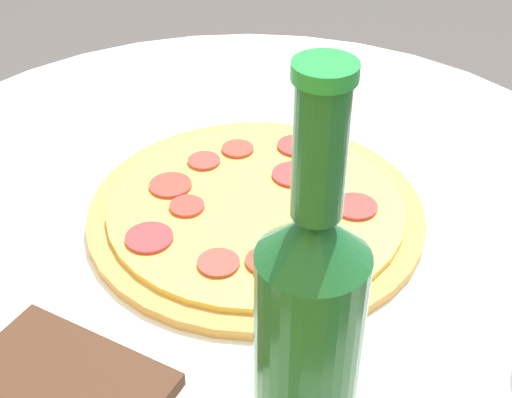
% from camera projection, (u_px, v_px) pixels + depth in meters
% --- Properties ---
extents(table, '(0.81, 0.81, 0.70)m').
position_uv_depth(table, '(244.00, 337.00, 0.81)').
color(table, white).
rests_on(table, ground_plane).
extents(pizza, '(0.32, 0.32, 0.02)m').
position_uv_depth(pizza, '(256.00, 209.00, 0.68)').
color(pizza, '#C68E47').
rests_on(pizza, table).
extents(beer_bottle, '(0.06, 0.06, 0.28)m').
position_uv_depth(beer_bottle, '(308.00, 337.00, 0.41)').
color(beer_bottle, '#195628').
rests_on(beer_bottle, table).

